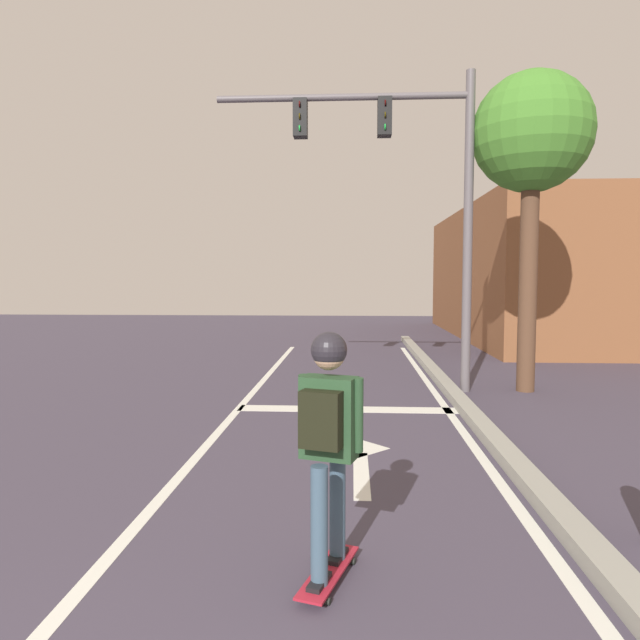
{
  "coord_description": "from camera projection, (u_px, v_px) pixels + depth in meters",
  "views": [
    {
      "loc": [
        1.21,
        -0.3,
        1.99
      ],
      "look_at": [
        0.83,
        6.36,
        1.5
      ],
      "focal_mm": 31.83,
      "sensor_mm": 36.0,
      "label": 1
    }
  ],
  "objects": [
    {
      "name": "skater",
      "position": [
        328.0,
        423.0,
        3.64
      ],
      "size": [
        0.43,
        0.6,
        1.58
      ],
      "color": "#3C5569",
      "rests_on": "skateboard"
    },
    {
      "name": "lane_arrow_head",
      "position": [
        360.0,
        449.0,
        6.62
      ],
      "size": [
        0.71,
        0.71,
        0.01
      ],
      "primitive_type": "cube",
      "rotation": [
        0.0,
        0.0,
        0.79
      ],
      "color": "silver",
      "rests_on": "ground"
    },
    {
      "name": "lane_arrow_stem",
      "position": [
        361.0,
        474.0,
        5.77
      ],
      "size": [
        0.16,
        1.4,
        0.01
      ],
      "primitive_type": "cube",
      "color": "silver",
      "rests_on": "ground"
    },
    {
      "name": "skateboard",
      "position": [
        329.0,
        572.0,
        3.73
      ],
      "size": [
        0.4,
        0.79,
        0.07
      ],
      "color": "#A91E2E",
      "rests_on": "ground"
    },
    {
      "name": "building_block",
      "position": [
        630.0,
        274.0,
        18.94
      ],
      "size": [
        11.37,
        11.95,
        4.29
      ],
      "primitive_type": "cube",
      "color": "brown",
      "rests_on": "ground"
    },
    {
      "name": "lane_line_center",
      "position": [
        201.0,
        452.0,
        6.52
      ],
      "size": [
        0.12,
        20.0,
        0.01
      ],
      "primitive_type": "cube",
      "color": "silver",
      "rests_on": "ground"
    },
    {
      "name": "traffic_signal_mast",
      "position": [
        403.0,
        170.0,
        9.79
      ],
      "size": [
        4.44,
        0.34,
        5.52
      ],
      "color": "#5F595C",
      "rests_on": "ground"
    },
    {
      "name": "stop_bar",
      "position": [
        347.0,
        409.0,
        8.63
      ],
      "size": [
        3.33,
        0.4,
        0.01
      ],
      "primitive_type": "cube",
      "color": "silver",
      "rests_on": "ground"
    },
    {
      "name": "lane_line_curbside",
      "position": [
        481.0,
        456.0,
        6.34
      ],
      "size": [
        0.12,
        20.0,
        0.01
      ],
      "primitive_type": "cube",
      "color": "silver",
      "rests_on": "ground"
    },
    {
      "name": "roadside_tree",
      "position": [
        532.0,
        139.0,
        9.72
      ],
      "size": [
        2.04,
        2.04,
        5.52
      ],
      "color": "brown",
      "rests_on": "ground"
    },
    {
      "name": "curb_strip",
      "position": [
        504.0,
        451.0,
        6.32
      ],
      "size": [
        0.24,
        24.0,
        0.14
      ],
      "primitive_type": "cube",
      "color": "gray",
      "rests_on": "ground"
    }
  ]
}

